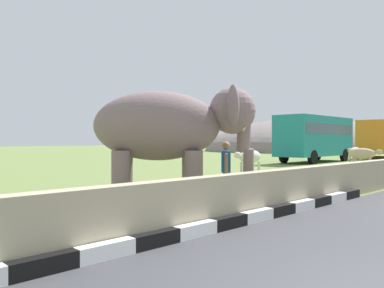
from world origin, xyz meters
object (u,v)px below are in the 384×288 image
at_px(elephant, 172,128).
at_px(cow_near, 249,157).
at_px(person_handler, 226,168).
at_px(bus_teal, 315,135).
at_px(cow_mid, 355,152).
at_px(cow_far, 363,154).
at_px(bus_orange, 379,136).

relative_size(elephant, cow_near, 2.07).
bearing_deg(elephant, cow_near, 25.94).
bearing_deg(person_handler, bus_teal, 21.57).
xyz_separation_m(elephant, cow_near, (8.72, 4.24, -1.12)).
height_order(elephant, cow_mid, elephant).
bearing_deg(cow_mid, cow_near, 178.27).
bearing_deg(bus_teal, cow_mid, -108.76).
height_order(elephant, cow_far, elephant).
height_order(bus_teal, cow_far, bus_teal).
xyz_separation_m(cow_mid, cow_far, (-3.15, -1.78, 0.00)).
bearing_deg(cow_far, elephant, -172.89).
distance_m(cow_near, cow_mid, 11.39).
relative_size(elephant, bus_teal, 0.47).
relative_size(elephant, bus_orange, 0.40).
bearing_deg(cow_far, bus_teal, 50.83).
bearing_deg(person_handler, bus_orange, 12.95).
bearing_deg(bus_orange, elephant, -168.15).
bearing_deg(cow_far, bus_orange, 16.68).
distance_m(bus_teal, cow_far, 7.02).
xyz_separation_m(elephant, cow_far, (16.95, 2.12, -1.12)).
height_order(person_handler, bus_teal, bus_teal).
xyz_separation_m(person_handler, bus_orange, (31.27, 7.19, 1.16)).
bearing_deg(cow_near, bus_orange, 6.29).
xyz_separation_m(cow_near, cow_far, (8.23, -2.13, 0.00)).
distance_m(bus_teal, cow_near, 13.07).
height_order(bus_teal, cow_mid, bus_teal).
xyz_separation_m(person_handler, cow_near, (7.02, 4.52, -0.06)).
relative_size(bus_orange, cow_mid, 5.23).
height_order(elephant, bus_orange, bus_orange).
bearing_deg(elephant, cow_far, 7.11).
bearing_deg(cow_near, cow_mid, -1.73).
xyz_separation_m(person_handler, bus_teal, (19.62, 7.75, 1.15)).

